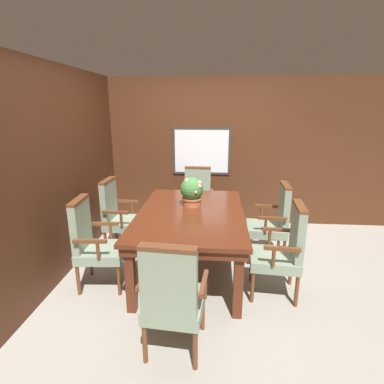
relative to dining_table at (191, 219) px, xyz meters
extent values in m
plane|color=#A39E93|center=(0.05, -0.11, -0.68)|extent=(14.00, 14.00, 0.00)
cube|color=#4C2816|center=(0.05, 1.71, 0.55)|extent=(7.20, 0.06, 2.45)
cube|color=white|center=(0.04, 1.67, 0.58)|extent=(0.90, 0.01, 0.72)
cube|color=#38332D|center=(0.04, 1.67, 0.95)|extent=(0.97, 0.02, 0.04)
cube|color=#38332D|center=(0.04, 1.67, 0.20)|extent=(0.97, 0.02, 0.03)
cube|color=#38332D|center=(-0.43, 1.67, 0.58)|extent=(0.04, 0.02, 0.72)
cube|color=#38332D|center=(0.51, 1.67, 0.58)|extent=(0.04, 0.02, 0.72)
cube|color=#4C2816|center=(-1.53, -0.11, 0.55)|extent=(0.06, 7.20, 2.45)
cube|color=#562614|center=(-0.52, -0.85, -0.32)|extent=(0.09, 0.09, 0.72)
cube|color=#562614|center=(0.52, -0.85, -0.32)|extent=(0.09, 0.09, 0.72)
cube|color=#562614|center=(-0.52, 0.85, -0.32)|extent=(0.09, 0.09, 0.72)
cube|color=#562614|center=(0.52, 0.85, -0.32)|extent=(0.09, 0.09, 0.72)
cube|color=#562614|center=(0.00, 0.00, 0.00)|extent=(1.19, 1.85, 0.09)
cube|color=#562614|center=(0.00, 0.00, 0.07)|extent=(1.25, 1.91, 0.04)
cylinder|color=brown|center=(-0.75, 0.25, -0.50)|extent=(0.04, 0.04, 0.35)
cylinder|color=brown|center=(-0.74, 0.65, -0.50)|extent=(0.04, 0.04, 0.35)
cylinder|color=brown|center=(-1.19, 0.26, -0.50)|extent=(0.04, 0.04, 0.35)
cylinder|color=brown|center=(-1.18, 0.66, -0.50)|extent=(0.04, 0.04, 0.35)
cube|color=gray|center=(-0.96, 0.46, -0.27)|extent=(0.51, 0.48, 0.11)
cube|color=gray|center=(-1.18, 0.46, 0.05)|extent=(0.09, 0.43, 0.54)
cube|color=brown|center=(-1.18, 0.46, 0.34)|extent=(0.10, 0.43, 0.03)
cylinder|color=brown|center=(-0.93, 0.21, -0.12)|extent=(0.04, 0.04, 0.19)
cube|color=brown|center=(-1.01, 0.22, -0.03)|extent=(0.35, 0.05, 0.04)
cylinder|color=brown|center=(-0.92, 0.69, -0.12)|extent=(0.04, 0.04, 0.19)
cube|color=brown|center=(-1.00, 0.70, -0.03)|extent=(0.35, 0.05, 0.04)
cylinder|color=brown|center=(-0.73, -0.60, -0.50)|extent=(0.04, 0.04, 0.35)
cylinder|color=brown|center=(-0.76, -0.20, -0.50)|extent=(0.04, 0.04, 0.35)
cylinder|color=brown|center=(-1.17, -0.63, -0.50)|extent=(0.04, 0.04, 0.35)
cylinder|color=brown|center=(-1.20, -0.23, -0.50)|extent=(0.04, 0.04, 0.35)
cube|color=gray|center=(-0.96, -0.42, -0.27)|extent=(0.53, 0.50, 0.11)
cube|color=gray|center=(-1.17, -0.43, 0.05)|extent=(0.11, 0.43, 0.54)
cube|color=brown|center=(-1.17, -0.43, 0.34)|extent=(0.12, 0.43, 0.03)
cylinder|color=brown|center=(-0.91, -0.65, -0.12)|extent=(0.04, 0.04, 0.19)
cube|color=brown|center=(-0.98, -0.66, -0.03)|extent=(0.35, 0.06, 0.04)
cylinder|color=brown|center=(-0.94, -0.17, -0.12)|extent=(0.04, 0.04, 0.19)
cube|color=brown|center=(-1.02, -0.18, -0.03)|extent=(0.35, 0.06, 0.04)
cylinder|color=brown|center=(-0.23, 1.04, -0.50)|extent=(0.04, 0.04, 0.35)
cylinder|color=brown|center=(0.17, 1.02, -0.50)|extent=(0.04, 0.04, 0.35)
cylinder|color=brown|center=(-0.21, 1.48, -0.50)|extent=(0.04, 0.04, 0.35)
cylinder|color=brown|center=(0.19, 1.46, -0.50)|extent=(0.04, 0.04, 0.35)
cube|color=gray|center=(-0.02, 1.25, -0.27)|extent=(0.48, 0.52, 0.11)
cube|color=gray|center=(-0.01, 1.46, 0.05)|extent=(0.43, 0.10, 0.54)
cube|color=brown|center=(-0.01, 1.46, 0.34)|extent=(0.43, 0.11, 0.03)
cylinder|color=brown|center=(-0.26, 1.22, -0.12)|extent=(0.04, 0.04, 0.19)
cube|color=brown|center=(-0.26, 1.30, -0.03)|extent=(0.05, 0.35, 0.04)
cylinder|color=brown|center=(0.22, 1.20, -0.12)|extent=(0.04, 0.04, 0.19)
cube|color=brown|center=(0.22, 1.28, -0.03)|extent=(0.05, 0.35, 0.04)
cylinder|color=brown|center=(0.72, -0.21, -0.50)|extent=(0.04, 0.04, 0.35)
cylinder|color=brown|center=(0.69, -0.61, -0.50)|extent=(0.04, 0.04, 0.35)
cylinder|color=brown|center=(1.16, -0.25, -0.50)|extent=(0.04, 0.04, 0.35)
cylinder|color=brown|center=(1.13, -0.65, -0.50)|extent=(0.04, 0.04, 0.35)
cube|color=gray|center=(0.93, -0.43, -0.27)|extent=(0.54, 0.50, 0.11)
cube|color=gray|center=(1.14, -0.45, 0.05)|extent=(0.12, 0.43, 0.54)
cube|color=brown|center=(1.14, -0.45, 0.34)|extent=(0.12, 0.43, 0.03)
cylinder|color=brown|center=(0.91, -0.19, -0.12)|extent=(0.04, 0.04, 0.19)
cube|color=brown|center=(0.98, -0.19, -0.03)|extent=(0.35, 0.07, 0.04)
cylinder|color=brown|center=(0.87, -0.66, -0.12)|extent=(0.04, 0.04, 0.19)
cube|color=brown|center=(0.94, -0.67, -0.03)|extent=(0.35, 0.07, 0.04)
cylinder|color=brown|center=(0.19, -1.05, -0.50)|extent=(0.04, 0.04, 0.35)
cylinder|color=brown|center=(-0.21, -1.02, -0.50)|extent=(0.04, 0.04, 0.35)
cylinder|color=brown|center=(0.16, -1.49, -0.50)|extent=(0.04, 0.04, 0.35)
cylinder|color=brown|center=(-0.24, -1.46, -0.50)|extent=(0.04, 0.04, 0.35)
cube|color=gray|center=(-0.03, -1.26, -0.27)|extent=(0.50, 0.54, 0.11)
cube|color=gray|center=(-0.04, -1.47, 0.05)|extent=(0.43, 0.12, 0.54)
cube|color=brown|center=(-0.04, -1.47, 0.34)|extent=(0.43, 0.12, 0.03)
cylinder|color=brown|center=(0.22, -1.24, -0.12)|extent=(0.04, 0.04, 0.19)
cube|color=brown|center=(0.21, -1.31, -0.03)|extent=(0.07, 0.35, 0.04)
cylinder|color=brown|center=(-0.26, -1.20, -0.12)|extent=(0.04, 0.04, 0.19)
cube|color=brown|center=(-0.27, -1.27, -0.03)|extent=(0.07, 0.35, 0.04)
cylinder|color=brown|center=(0.75, 0.61, -0.50)|extent=(0.04, 0.04, 0.35)
cylinder|color=brown|center=(0.74, 0.21, -0.50)|extent=(0.04, 0.04, 0.35)
cylinder|color=brown|center=(1.19, 0.59, -0.50)|extent=(0.04, 0.04, 0.35)
cylinder|color=brown|center=(1.18, 0.19, -0.50)|extent=(0.04, 0.04, 0.35)
cube|color=gray|center=(0.97, 0.40, -0.27)|extent=(0.52, 0.48, 0.11)
cube|color=gray|center=(1.18, 0.39, 0.05)|extent=(0.10, 0.43, 0.54)
cube|color=brown|center=(1.18, 0.39, 0.34)|extent=(0.11, 0.43, 0.03)
cylinder|color=brown|center=(0.94, 0.64, -0.12)|extent=(0.04, 0.04, 0.19)
cube|color=brown|center=(1.01, 0.64, -0.03)|extent=(0.35, 0.05, 0.04)
cylinder|color=brown|center=(0.92, 0.16, -0.12)|extent=(0.04, 0.04, 0.19)
cube|color=brown|center=(0.99, 0.16, -0.03)|extent=(0.35, 0.05, 0.04)
cylinder|color=#B2603D|center=(-0.01, 0.22, 0.14)|extent=(0.23, 0.23, 0.10)
cylinder|color=#B2603D|center=(-0.01, 0.22, 0.18)|extent=(0.25, 0.25, 0.02)
sphere|color=#427F3D|center=(-0.01, 0.22, 0.31)|extent=(0.29, 0.29, 0.29)
sphere|color=pink|center=(0.06, 0.34, 0.33)|extent=(0.05, 0.05, 0.05)
sphere|color=pink|center=(-0.07, 0.17, 0.42)|extent=(0.04, 0.04, 0.04)
sphere|color=#E4A18E|center=(0.09, 0.15, 0.36)|extent=(0.05, 0.05, 0.05)
sphere|color=pink|center=(0.05, 0.10, 0.30)|extent=(0.04, 0.04, 0.04)
sphere|color=#F7A187|center=(-0.06, 0.21, 0.43)|extent=(0.04, 0.04, 0.04)
sphere|color=pink|center=(0.09, 0.19, 0.40)|extent=(0.06, 0.06, 0.06)
sphere|color=#FC9886|center=(-0.10, 0.29, 0.40)|extent=(0.04, 0.04, 0.04)
camera|label=1|loc=(0.28, -3.36, 1.29)|focal=28.00mm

